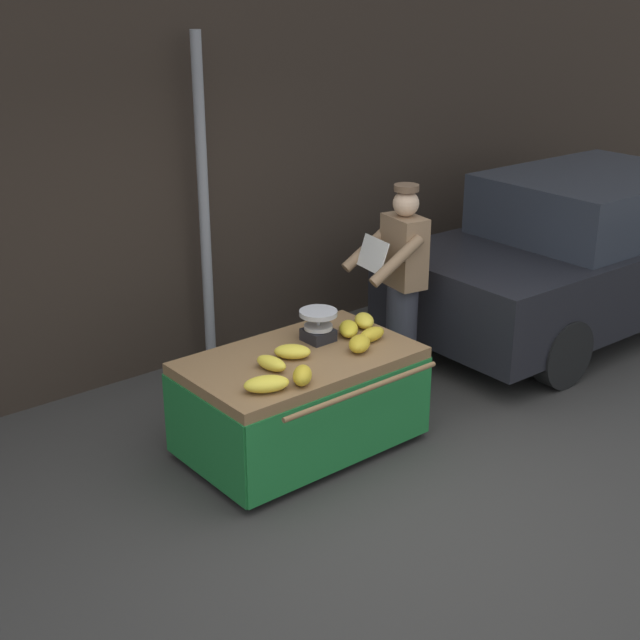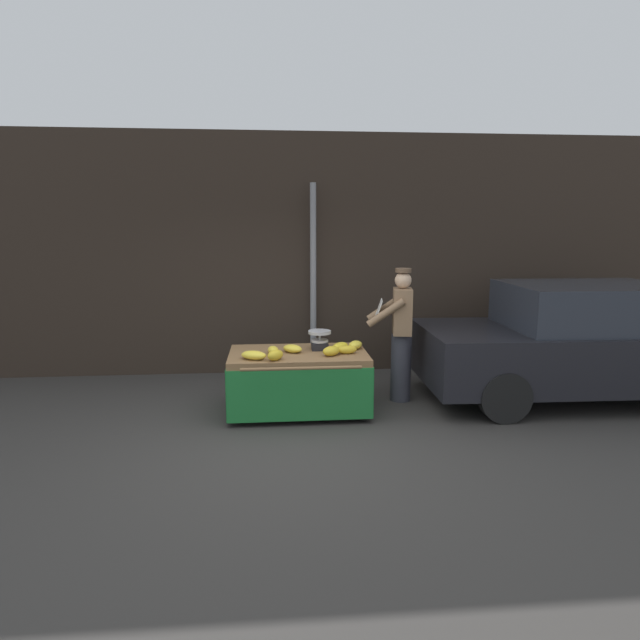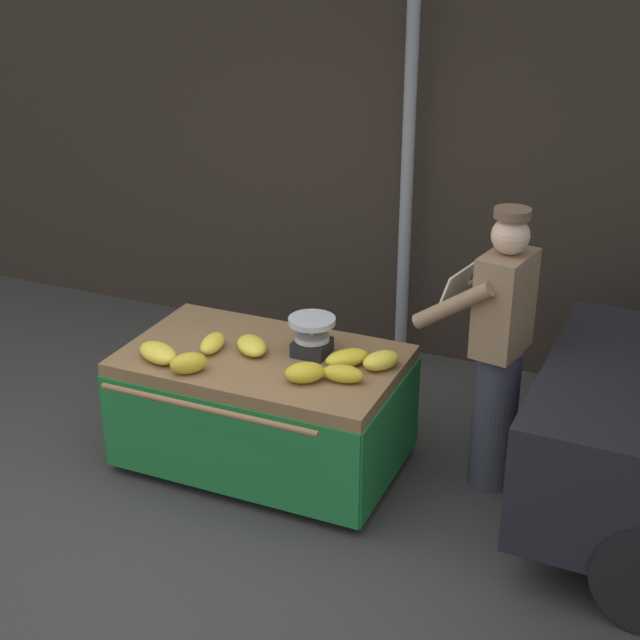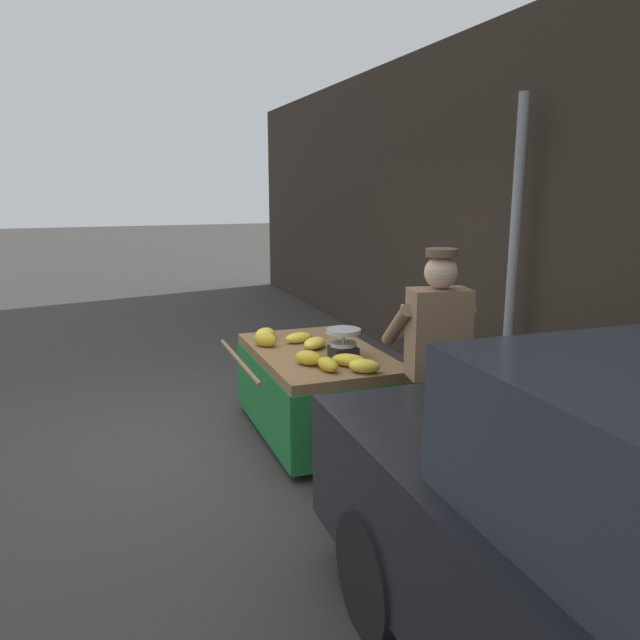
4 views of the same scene
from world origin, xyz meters
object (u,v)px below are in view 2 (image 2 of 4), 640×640
banana_bunch_2 (275,355)px  parked_car (577,343)px  banana_bunch_3 (340,346)px  banana_bunch_7 (254,355)px  street_pole (313,281)px  vendor_person (400,334)px  banana_cart (298,369)px  banana_bunch_1 (355,345)px  banana_bunch_5 (273,350)px  banana_bunch_4 (331,351)px  weighing_scale (320,340)px  banana_bunch_0 (293,349)px  banana_bunch_6 (347,350)px

banana_bunch_2 → parked_car: 3.93m
banana_bunch_3 → parked_car: parked_car is taller
banana_bunch_3 → banana_bunch_7: (-1.03, -0.38, 0.00)m
street_pole → banana_bunch_2: 2.23m
vendor_person → parked_car: 2.29m
banana_cart → banana_bunch_1: size_ratio=7.07×
banana_cart → banana_bunch_5: banana_bunch_5 is taller
banana_bunch_2 → banana_bunch_4: size_ratio=0.95×
banana_bunch_5 → parked_car: bearing=3.7°
street_pole → banana_bunch_5: bearing=-109.2°
banana_cart → banana_bunch_3: 0.58m
weighing_scale → banana_bunch_7: (-0.79, -0.44, -0.07)m
banana_bunch_3 → banana_bunch_4: size_ratio=1.18×
banana_bunch_2 → banana_bunch_5: bearing=94.2°
parked_car → weighing_scale: bearing=-179.0°
vendor_person → banana_bunch_2: bearing=-155.9°
banana_bunch_0 → parked_car: size_ratio=0.07×
banana_bunch_0 → banana_bunch_6: bearing=-11.1°
banana_bunch_0 → vendor_person: (1.39, 0.34, 0.08)m
banana_bunch_3 → banana_bunch_1: bearing=12.2°
banana_cart → banana_bunch_4: bearing=-29.3°
banana_cart → banana_bunch_2: banana_bunch_2 is taller
weighing_scale → banana_bunch_6: weighing_scale is taller
banana_cart → banana_bunch_7: 0.66m
banana_bunch_1 → banana_bunch_6: bearing=-120.3°
weighing_scale → banana_bunch_0: 0.37m
banana_cart → banana_bunch_3: size_ratio=6.18×
vendor_person → parked_car: size_ratio=0.44×
banana_bunch_7 → banana_bunch_4: bearing=6.5°
banana_bunch_7 → vendor_person: size_ratio=0.17×
banana_bunch_5 → banana_bunch_6: (0.87, -0.06, 0.00)m
banana_bunch_6 → banana_bunch_7: same height
banana_bunch_4 → banana_bunch_1: bearing=43.7°
banana_bunch_5 → banana_bunch_7: banana_bunch_7 is taller
banana_bunch_3 → vendor_person: size_ratio=0.16×
banana_bunch_0 → banana_bunch_6: banana_bunch_6 is taller
banana_bunch_6 → vendor_person: vendor_person is taller
banana_bunch_1 → banana_bunch_0: bearing=-171.9°
banana_bunch_3 → banana_bunch_4: 0.31m
banana_bunch_2 → banana_bunch_7: 0.25m
banana_bunch_2 → banana_bunch_4: (0.65, 0.17, -0.00)m
parked_car → banana_bunch_1: bearing=-178.5°
banana_bunch_3 → banana_bunch_7: size_ratio=0.90×
banana_bunch_5 → banana_cart: bearing=12.3°
banana_bunch_1 → banana_bunch_4: bearing=-136.3°
banana_bunch_0 → banana_bunch_1: size_ratio=1.09×
banana_cart → banana_bunch_5: size_ratio=6.60×
banana_cart → weighing_scale: weighing_scale is taller
street_pole → banana_bunch_5: 1.96m
street_pole → banana_bunch_5: (-0.61, -1.75, -0.64)m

